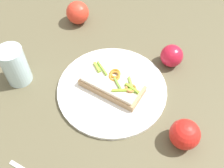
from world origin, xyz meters
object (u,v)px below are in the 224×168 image
Objects in this scene: apple_0 at (185,134)px; apple_1 at (172,56)px; plate at (112,89)px; drinking_glass at (15,66)px; sandwich at (112,84)px; apple_3 at (78,13)px.

apple_0 reaches higher than apple_1.
apple_0 is at bearing -155.11° from plate.
apple_0 is 0.63× the size of drinking_glass.
sandwich reaches higher than plate.
sandwich is at bearing 24.66° from apple_0.
plate is 4.14× the size of apple_0.
apple_0 is at bearing -137.38° from drinking_glass.
apple_0 reaches higher than sandwich.
apple_3 is 0.65× the size of drinking_glass.
apple_0 is 0.50m from drinking_glass.
drinking_glass is at bearing 57.78° from plate.
plate is 0.21m from apple_1.
apple_1 is (0.24, -0.11, -0.00)m from apple_0.
apple_3 is at bearing -1.80° from plate.
sandwich is 2.82× the size of apple_1.
plate is 4.60× the size of apple_1.
apple_3 reaches higher than plate.
drinking_glass is at bearing 74.18° from apple_1.
sandwich is 2.53× the size of apple_0.
plate is 0.02m from sandwich.
apple_1 is at bearing -105.82° from drinking_glass.
drinking_glass reaches higher than plate.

